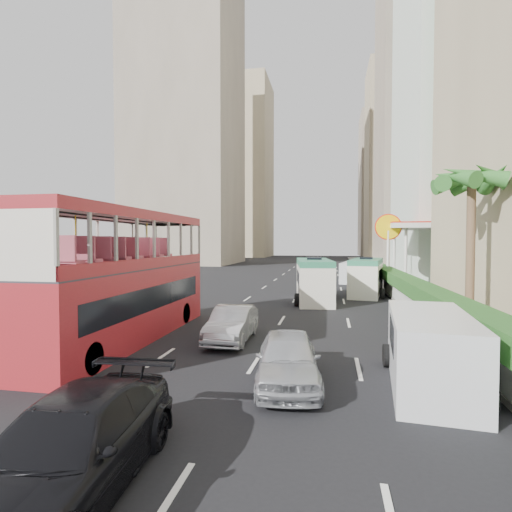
% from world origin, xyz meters
% --- Properties ---
extents(ground_plane, '(200.00, 200.00, 0.00)m').
position_xyz_m(ground_plane, '(0.00, 0.00, 0.00)').
color(ground_plane, black).
rests_on(ground_plane, ground).
extents(double_decker_bus, '(2.50, 11.00, 5.06)m').
position_xyz_m(double_decker_bus, '(-6.00, 0.00, 2.53)').
color(double_decker_bus, maroon).
rests_on(double_decker_bus, ground).
extents(car_silver_lane_a, '(1.45, 4.06, 1.33)m').
position_xyz_m(car_silver_lane_a, '(-1.81, 0.62, 0.00)').
color(car_silver_lane_a, '#B8BBC0').
rests_on(car_silver_lane_a, ground).
extents(car_silver_lane_b, '(2.14, 4.31, 1.41)m').
position_xyz_m(car_silver_lane_b, '(0.82, -3.71, 0.00)').
color(car_silver_lane_b, '#B8BBC0').
rests_on(car_silver_lane_b, ground).
extents(car_black, '(2.32, 5.08, 1.44)m').
position_xyz_m(car_black, '(-1.95, -9.02, 0.00)').
color(car_black, black).
rests_on(car_black, ground).
extents(van_asset, '(2.47, 4.79, 1.29)m').
position_xyz_m(van_asset, '(1.08, 13.62, 0.00)').
color(van_asset, silver).
rests_on(van_asset, ground).
extents(minibus_near, '(2.72, 6.34, 2.73)m').
position_xyz_m(minibus_near, '(0.89, 11.56, 1.36)').
color(minibus_near, silver).
rests_on(minibus_near, ground).
extents(minibus_far, '(2.97, 6.17, 2.62)m').
position_xyz_m(minibus_far, '(4.50, 15.48, 1.31)').
color(minibus_far, silver).
rests_on(minibus_far, ground).
extents(panel_van_near, '(2.42, 5.03, 1.94)m').
position_xyz_m(panel_van_near, '(4.56, -3.19, 0.97)').
color(panel_van_near, silver).
rests_on(panel_van_near, ground).
extents(panel_van_far, '(2.72, 5.04, 1.91)m').
position_xyz_m(panel_van_far, '(4.04, 24.69, 0.96)').
color(panel_van_far, silver).
rests_on(panel_van_far, ground).
extents(sidewalk, '(6.00, 120.00, 0.18)m').
position_xyz_m(sidewalk, '(9.00, 25.00, 0.09)').
color(sidewalk, '#99968C').
rests_on(sidewalk, ground).
extents(kerb_wall, '(0.30, 44.00, 1.00)m').
position_xyz_m(kerb_wall, '(6.20, 14.00, 0.68)').
color(kerb_wall, silver).
rests_on(kerb_wall, sidewalk).
extents(hedge, '(1.10, 44.00, 0.70)m').
position_xyz_m(hedge, '(6.20, 14.00, 1.53)').
color(hedge, '#2D6626').
rests_on(hedge, kerb_wall).
extents(palm_tree, '(0.36, 0.36, 6.40)m').
position_xyz_m(palm_tree, '(7.80, 4.00, 3.38)').
color(palm_tree, brown).
rests_on(palm_tree, sidewalk).
extents(shell_station, '(6.50, 8.00, 5.50)m').
position_xyz_m(shell_station, '(10.00, 23.00, 2.75)').
color(shell_station, silver).
rests_on(shell_station, ground).
extents(tower_stripe, '(16.00, 18.00, 58.00)m').
position_xyz_m(tower_stripe, '(18.00, 34.00, 29.00)').
color(tower_stripe, white).
rests_on(tower_stripe, ground).
extents(tower_mid, '(16.00, 16.00, 50.00)m').
position_xyz_m(tower_mid, '(18.00, 58.00, 25.00)').
color(tower_mid, gray).
rests_on(tower_mid, ground).
extents(tower_far_a, '(14.00, 14.00, 44.00)m').
position_xyz_m(tower_far_a, '(17.00, 82.00, 22.00)').
color(tower_far_a, tan).
rests_on(tower_far_a, ground).
extents(tower_far_b, '(14.00, 14.00, 40.00)m').
position_xyz_m(tower_far_b, '(17.00, 104.00, 20.00)').
color(tower_far_b, gray).
rests_on(tower_far_b, ground).
extents(tower_left_a, '(18.00, 18.00, 52.00)m').
position_xyz_m(tower_left_a, '(-24.00, 55.00, 26.00)').
color(tower_left_a, gray).
rests_on(tower_left_a, ground).
extents(tower_left_b, '(16.00, 16.00, 46.00)m').
position_xyz_m(tower_left_b, '(-22.00, 90.00, 23.00)').
color(tower_left_b, tan).
rests_on(tower_left_b, ground).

